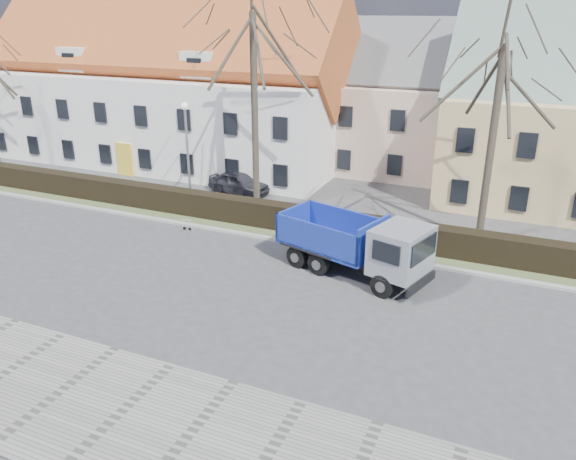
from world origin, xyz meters
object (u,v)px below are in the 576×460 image
at_px(streetlight, 188,156).
at_px(dump_truck, 348,242).
at_px(parked_car_a, 239,183).
at_px(cart_frame, 183,224).

bearing_deg(streetlight, dump_truck, -22.06).
bearing_deg(streetlight, parked_car_a, 71.36).
height_order(dump_truck, streetlight, streetlight).
bearing_deg(cart_frame, streetlight, 115.82).
height_order(streetlight, cart_frame, streetlight).
distance_m(dump_truck, streetlight, 11.52).
distance_m(streetlight, cart_frame, 4.25).
height_order(streetlight, parked_car_a, streetlight).
bearing_deg(parked_car_a, streetlight, 170.40).
distance_m(streetlight, parked_car_a, 4.36).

